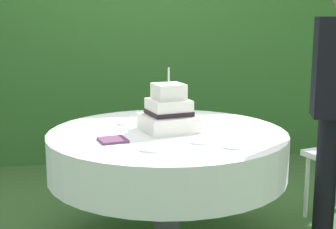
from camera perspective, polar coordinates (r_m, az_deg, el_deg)
The scene contains 8 objects.
foliage_hedge at distance 4.88m, azimuth -3.75°, elevation 11.55°, with size 6.00×0.45×2.84m, color #336628.
cake_table at distance 2.91m, azimuth -0.08°, elevation -4.50°, with size 1.41×1.41×0.73m.
wedding_cake at distance 2.89m, azimuth 0.11°, elevation 0.21°, with size 0.36×0.36×0.38m.
serving_plate_near at distance 2.63m, azimuth 3.85°, elevation -3.19°, with size 0.11×0.11×0.01m, color white.
serving_plate_far at distance 2.48m, azimuth -1.96°, elevation -4.08°, with size 0.11×0.11×0.01m, color white.
serving_plate_left at distance 2.55m, azimuth 7.66°, elevation -3.71°, with size 0.11×0.11×0.01m, color white.
serving_plate_right at distance 3.09m, azimuth -5.03°, elevation -1.02°, with size 0.11×0.11×0.01m, color white.
napkin_stack at distance 2.67m, azimuth -6.47°, elevation -2.97°, with size 0.15×0.15×0.01m, color #603856.
Camera 1 is at (-0.41, -2.77, 1.40)m, focal length 52.12 mm.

